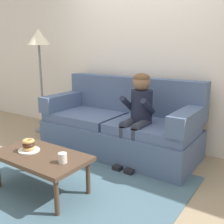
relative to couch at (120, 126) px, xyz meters
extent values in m
plane|color=#9E896B|center=(0.07, -0.85, -0.35)|extent=(10.00, 10.00, 0.00)
cube|color=silver|center=(0.07, 0.55, 1.05)|extent=(8.00, 0.10, 2.80)
cube|color=#476675|center=(0.07, -1.10, -0.35)|extent=(2.25, 1.87, 0.01)
cube|color=slate|center=(0.00, -0.05, -0.16)|extent=(2.10, 0.90, 0.38)
cube|color=slate|center=(-0.52, -0.10, 0.09)|extent=(1.01, 0.74, 0.12)
cube|color=slate|center=(0.52, -0.10, 0.09)|extent=(1.01, 0.74, 0.12)
cube|color=slate|center=(0.00, 0.30, 0.39)|extent=(2.10, 0.20, 0.50)
cube|color=slate|center=(-0.95, -0.05, 0.26)|extent=(0.20, 0.90, 0.22)
cube|color=slate|center=(0.95, -0.05, 0.26)|extent=(0.20, 0.90, 0.22)
cube|color=#4C3828|center=(-0.07, -1.33, 0.01)|extent=(0.95, 0.53, 0.04)
cylinder|color=#4C3828|center=(0.35, -1.54, -0.18)|extent=(0.04, 0.04, 0.35)
cylinder|color=#4C3828|center=(-0.48, -1.12, -0.18)|extent=(0.04, 0.04, 0.35)
cylinder|color=#4C3828|center=(0.35, -1.12, -0.18)|extent=(0.04, 0.04, 0.35)
cylinder|color=#1E2338|center=(0.39, -0.13, 0.35)|extent=(0.26, 0.26, 0.40)
sphere|color=#846047|center=(0.39, -0.15, 0.64)|extent=(0.21, 0.21, 0.21)
ellipsoid|color=brown|center=(0.39, -0.15, 0.69)|extent=(0.20, 0.20, 0.12)
cylinder|color=#333847|center=(0.31, -0.28, 0.16)|extent=(0.11, 0.30, 0.11)
cylinder|color=#333847|center=(0.31, -0.43, -0.07)|extent=(0.09, 0.09, 0.44)
cube|color=black|center=(0.31, -0.48, -0.32)|extent=(0.10, 0.20, 0.06)
cylinder|color=#1E2338|center=(0.25, -0.24, 0.38)|extent=(0.07, 0.29, 0.23)
cylinder|color=#333847|center=(0.47, -0.28, 0.16)|extent=(0.11, 0.30, 0.11)
cylinder|color=#333847|center=(0.47, -0.43, -0.07)|extent=(0.09, 0.09, 0.44)
cube|color=black|center=(0.47, -0.48, -0.32)|extent=(0.10, 0.20, 0.06)
cylinder|color=#1E2338|center=(0.52, -0.24, 0.38)|extent=(0.07, 0.29, 0.23)
cylinder|color=white|center=(-0.23, -1.34, 0.04)|extent=(0.21, 0.21, 0.01)
torus|color=tan|center=(-0.23, -1.34, 0.07)|extent=(0.15, 0.15, 0.04)
torus|color=#422619|center=(-0.23, -1.34, 0.10)|extent=(0.17, 0.17, 0.04)
torus|color=tan|center=(-0.23, -1.34, 0.14)|extent=(0.16, 0.16, 0.04)
cylinder|color=silver|center=(0.24, -1.34, 0.08)|extent=(0.08, 0.08, 0.09)
cube|color=blue|center=(-0.55, -0.76, -0.33)|extent=(0.16, 0.09, 0.05)
cylinder|color=blue|center=(-0.63, -0.76, -0.33)|extent=(0.06, 0.06, 0.05)
cylinder|color=blue|center=(-0.46, -0.76, -0.33)|extent=(0.06, 0.06, 0.05)
cylinder|color=slate|center=(-1.57, 0.02, -0.34)|extent=(0.30, 0.30, 0.03)
cylinder|color=slate|center=(-1.57, 0.02, 0.40)|extent=(0.04, 0.04, 1.45)
cone|color=beige|center=(-1.57, 0.02, 1.21)|extent=(0.38, 0.38, 0.26)
camera|label=1|loc=(1.81, -2.87, 1.02)|focal=41.63mm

